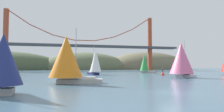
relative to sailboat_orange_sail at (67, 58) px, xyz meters
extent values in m
plane|color=#426075|center=(11.53, -14.50, -4.47)|extent=(360.00, 360.00, 0.00)
ellipsoid|color=#425138|center=(-43.47, 120.50, -4.47)|extent=(89.48, 44.00, 27.28)
ellipsoid|color=#6B664C|center=(71.53, 120.50, -4.47)|extent=(78.18, 44.00, 29.84)
ellipsoid|color=#5B6647|center=(16.53, 120.50, -4.47)|extent=(74.61, 44.00, 27.38)
cylinder|color=#A34228|center=(-31.33, 80.50, 12.71)|extent=(2.80, 2.80, 34.37)
cylinder|color=#A34228|center=(54.40, 80.50, 12.71)|extent=(2.80, 2.80, 34.37)
cube|color=#47474C|center=(11.53, 80.50, 10.46)|extent=(121.72, 6.00, 1.20)
cylinder|color=#A34228|center=(-25.20, 80.50, 25.87)|extent=(12.52, 0.50, 8.47)
cylinder|color=#A34228|center=(-12.96, 80.50, 19.16)|extent=(12.45, 0.50, 5.82)
cylinder|color=#A34228|center=(-0.71, 80.50, 15.14)|extent=(12.35, 0.50, 3.17)
cylinder|color=#A34228|center=(11.53, 80.50, 13.80)|extent=(12.25, 0.50, 0.50)
cylinder|color=#A34228|center=(23.78, 80.50, 15.14)|extent=(12.35, 0.50, 3.17)
cylinder|color=#A34228|center=(36.03, 80.50, 19.16)|extent=(12.45, 0.50, 5.82)
cylinder|color=#A34228|center=(48.27, 80.50, 25.87)|extent=(12.52, 0.50, 8.47)
cube|color=#B7B2A8|center=(2.29, -0.44, -4.08)|extent=(8.13, 3.90, 0.77)
cube|color=beige|center=(3.67, -0.70, -3.52)|extent=(2.81, 2.33, 0.36)
cylinder|color=#B2B2B7|center=(1.52, -0.29, 0.84)|extent=(0.14, 0.14, 9.07)
cone|color=orange|center=(-0.16, 0.03, 0.27)|extent=(6.84, 6.84, 7.33)
cone|color=navy|center=(-6.91, -11.92, -0.64)|extent=(4.25, 4.25, 5.57)
cube|color=#191E4C|center=(9.37, 31.10, -4.09)|extent=(3.43, 6.74, 0.76)
cube|color=beige|center=(9.05, 32.23, -3.53)|extent=(1.84, 2.36, 0.36)
cylinder|color=#B2B2B7|center=(9.54, 30.47, 0.75)|extent=(0.14, 0.14, 8.91)
cone|color=white|center=(9.93, 29.09, 0.40)|extent=(4.75, 4.75, 7.61)
cube|color=#B7B2A8|center=(33.60, 37.90, -4.09)|extent=(5.58, 5.02, 0.77)
cube|color=beige|center=(34.43, 37.20, -3.52)|extent=(2.20, 2.10, 0.36)
cylinder|color=#B2B2B7|center=(33.13, 38.29, 0.22)|extent=(0.14, 0.14, 7.85)
cone|color=green|center=(32.11, 39.15, -0.11)|extent=(5.26, 5.26, 6.58)
cube|color=white|center=(31.13, 9.94, -4.09)|extent=(7.90, 5.53, 0.76)
cube|color=beige|center=(32.38, 10.62, -3.53)|extent=(2.95, 2.55, 0.36)
cylinder|color=#B2B2B7|center=(30.43, 9.57, 0.83)|extent=(0.14, 0.14, 9.08)
cone|color=pink|center=(28.91, 8.74, 0.59)|extent=(8.10, 8.10, 8.00)
sphere|color=red|center=(30.31, 20.89, -4.17)|extent=(1.10, 1.10, 1.10)
cylinder|color=black|center=(30.31, 20.89, -3.12)|extent=(0.20, 0.20, 1.60)
sphere|color=#F2EA99|center=(30.31, 20.89, -2.20)|extent=(0.24, 0.24, 0.24)
camera|label=1|loc=(-0.66, -34.72, -1.35)|focal=30.77mm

